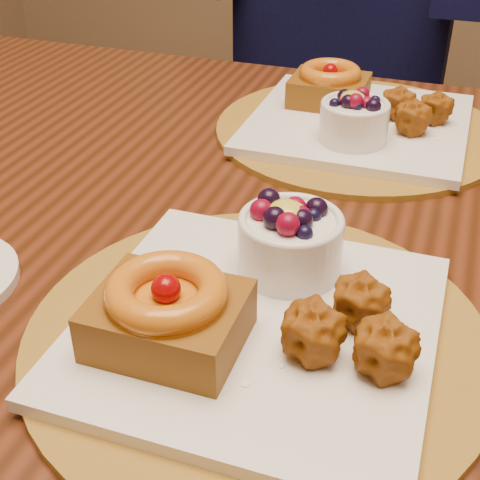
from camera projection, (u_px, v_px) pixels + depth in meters
name	position (u px, v px, depth m)	size (l,w,h in m)	color
dining_table	(315.00, 269.00, 0.77)	(1.60, 0.90, 0.76)	#341709
place_setting_near	(256.00, 309.00, 0.54)	(0.38, 0.38, 0.09)	brown
place_setting_far	(357.00, 118.00, 0.88)	(0.38, 0.38, 0.08)	brown
chair_far	(342.00, 132.00, 1.51)	(0.57, 0.57, 0.91)	black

